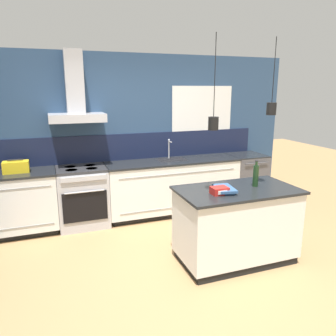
{
  "coord_description": "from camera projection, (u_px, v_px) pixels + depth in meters",
  "views": [
    {
      "loc": [
        -1.3,
        -3.21,
        2.05
      ],
      "look_at": [
        0.13,
        0.67,
        1.05
      ],
      "focal_mm": 35.0,
      "sensor_mm": 36.0,
      "label": 1
    }
  ],
  "objects": [
    {
      "name": "ground_plane",
      "position": [
        177.0,
        268.0,
        3.84
      ],
      "size": [
        16.0,
        16.0,
        0.0
      ],
      "primitive_type": "plane",
      "color": "#A87F51",
      "rests_on": "ground"
    },
    {
      "name": "wall_back",
      "position": [
        129.0,
        133.0,
        5.33
      ],
      "size": [
        5.6,
        2.22,
        2.6
      ],
      "color": "navy",
      "rests_on": "ground_plane"
    },
    {
      "name": "counter_run_left",
      "position": [
        16.0,
        203.0,
        4.67
      ],
      "size": [
        1.13,
        0.64,
        0.91
      ],
      "color": "black",
      "rests_on": "ground_plane"
    },
    {
      "name": "counter_run_sink",
      "position": [
        173.0,
        186.0,
        5.47
      ],
      "size": [
        2.22,
        0.64,
        1.24
      ],
      "color": "black",
      "rests_on": "ground_plane"
    },
    {
      "name": "oven_range",
      "position": [
        83.0,
        197.0,
        4.98
      ],
      "size": [
        0.73,
        0.66,
        0.91
      ],
      "color": "#B5B5BA",
      "rests_on": "ground_plane"
    },
    {
      "name": "dishwasher",
      "position": [
        245.0,
        179.0,
        5.94
      ],
      "size": [
        0.61,
        0.65,
        0.91
      ],
      "color": "#4C4C51",
      "rests_on": "ground_plane"
    },
    {
      "name": "kitchen_island",
      "position": [
        236.0,
        225.0,
        3.93
      ],
      "size": [
        1.42,
        0.79,
        0.91
      ],
      "color": "black",
      "rests_on": "ground_plane"
    },
    {
      "name": "bottle_on_island",
      "position": [
        256.0,
        175.0,
        3.9
      ],
      "size": [
        0.07,
        0.07,
        0.32
      ],
      "color": "#193319",
      "rests_on": "kitchen_island"
    },
    {
      "name": "book_stack",
      "position": [
        224.0,
        189.0,
        3.72
      ],
      "size": [
        0.25,
        0.35,
        0.05
      ],
      "color": "#335684",
      "rests_on": "kitchen_island"
    },
    {
      "name": "red_supply_box",
      "position": [
        219.0,
        191.0,
        3.63
      ],
      "size": [
        0.18,
        0.15,
        0.08
      ],
      "color": "red",
      "rests_on": "kitchen_island"
    },
    {
      "name": "yellow_toolbox",
      "position": [
        16.0,
        167.0,
        4.56
      ],
      "size": [
        0.34,
        0.18,
        0.19
      ],
      "color": "gold",
      "rests_on": "counter_run_left"
    }
  ]
}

